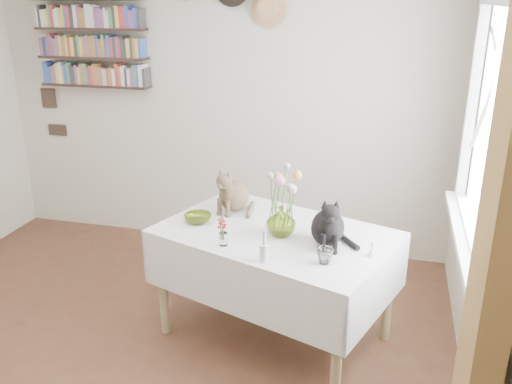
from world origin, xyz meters
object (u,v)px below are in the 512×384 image
(bookshelf_unit, at_px, (91,33))
(dining_table, at_px, (275,259))
(black_cat, at_px, (328,218))
(flower_vase, at_px, (281,221))
(tabby_cat, at_px, (234,188))

(bookshelf_unit, bearing_deg, dining_table, -33.84)
(black_cat, distance_m, flower_vase, 0.30)
(tabby_cat, xyz_separation_m, flower_vase, (0.40, -0.33, -0.07))
(dining_table, height_order, flower_vase, flower_vase)
(tabby_cat, bearing_deg, flower_vase, -21.63)
(tabby_cat, xyz_separation_m, bookshelf_unit, (-1.56, 0.99, 0.92))
(flower_vase, distance_m, bookshelf_unit, 2.56)
(tabby_cat, distance_m, black_cat, 0.79)
(flower_vase, bearing_deg, bookshelf_unit, 145.97)
(dining_table, distance_m, flower_vase, 0.29)
(dining_table, distance_m, black_cat, 0.49)
(dining_table, bearing_deg, tabby_cat, 140.44)
(dining_table, xyz_separation_m, black_cat, (0.33, -0.09, 0.35))
(dining_table, distance_m, tabby_cat, 0.58)
(dining_table, xyz_separation_m, bookshelf_unit, (-1.92, 1.29, 1.27))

